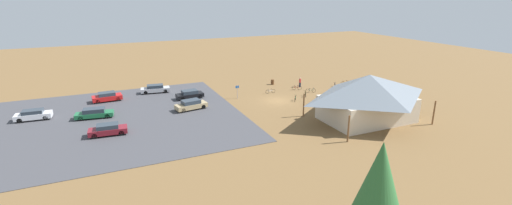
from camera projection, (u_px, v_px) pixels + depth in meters
The scene contains 24 objects.
ground at pixel (277, 101), 54.69m from camera, with size 160.00×160.00×0.00m, color brown.
parking_lot_asphalt at pixel (115, 119), 46.56m from camera, with size 32.70×30.41×0.05m, color #424247.
bike_pavilion at pixel (368, 95), 45.38m from camera, with size 13.79×9.90×6.15m.
trash_bin at pixel (272, 82), 64.43m from camera, with size 0.60×0.60×0.90m, color brown.
lot_sign at pixel (237, 90), 55.59m from camera, with size 0.56×0.08×2.20m.
pine_far_east at pixel (379, 181), 21.74m from camera, with size 3.40×3.40×7.60m.
bicycle_white_edge_south at pixel (270, 91), 58.73m from camera, with size 1.74×0.48×0.78m.
bicycle_red_near_porch at pixel (297, 88), 60.78m from camera, with size 1.56×0.75×0.84m.
bicycle_orange_by_bin at pixel (345, 83), 64.44m from camera, with size 1.67×0.54×0.76m.
bicycle_silver_yard_left at pixel (358, 85), 62.80m from camera, with size 0.76×1.61×0.79m.
bicycle_yellow_lone_east at pixel (305, 94), 57.03m from camera, with size 0.83×1.53×0.84m.
bicycle_teal_back_row at pixel (311, 91), 59.09m from camera, with size 1.74×0.58×0.86m.
bicycle_green_near_sign at pixel (295, 99), 54.64m from camera, with size 1.00×1.38×0.82m.
bicycle_blue_yard_front at pixel (335, 85), 62.73m from camera, with size 0.98×1.49×0.77m.
car_tan_second_row at pixel (191, 105), 50.36m from camera, with size 4.73×2.52×1.41m.
car_maroon_end_stall at pixel (108, 130), 41.26m from camera, with size 4.41×2.03×1.35m.
car_red_back_corner at pixel (107, 97), 54.24m from camera, with size 4.41×2.16×1.41m.
car_green_far_end at pixel (94, 113), 46.91m from camera, with size 4.94×2.27×1.34m.
car_silver_mid_lot at pixel (155, 89), 58.86m from camera, with size 4.84×2.32×1.35m.
car_black_by_curb at pixel (190, 94), 55.66m from camera, with size 4.30×2.05×1.33m.
car_white_front_row at pixel (33, 115), 46.21m from camera, with size 4.41×1.99×1.37m.
visitor_at_bikes at pixel (386, 91), 56.71m from camera, with size 0.36×0.36×1.84m.
visitor_crossing_yard at pixel (300, 82), 62.53m from camera, with size 0.40×0.38×1.71m.
visitor_by_pavilion at pixel (355, 85), 60.82m from camera, with size 0.40×0.39×1.61m.
Camera 1 is at (24.44, 46.33, 16.08)m, focal length 24.60 mm.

